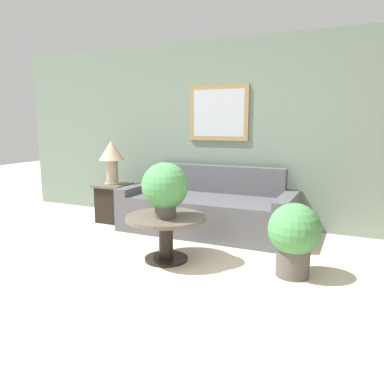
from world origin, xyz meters
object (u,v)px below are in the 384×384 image
(table_lamp, at_px, (112,155))
(potted_plant_floor, at_px, (294,235))
(side_table, at_px, (113,202))
(coffee_table, at_px, (166,228))
(couch_main, at_px, (208,210))
(potted_plant_on_table, at_px, (165,187))

(table_lamp, xyz_separation_m, potted_plant_floor, (2.79, -0.98, -0.58))
(side_table, bearing_deg, potted_plant_floor, -19.45)
(coffee_table, bearing_deg, table_lamp, 143.19)
(coffee_table, bearing_deg, side_table, 143.19)
(couch_main, distance_m, coffee_table, 1.20)
(couch_main, relative_size, side_table, 4.05)
(potted_plant_on_table, distance_m, potted_plant_floor, 1.35)
(coffee_table, height_order, potted_plant_on_table, potted_plant_on_table)
(side_table, bearing_deg, potted_plant_on_table, -37.63)
(potted_plant_on_table, bearing_deg, table_lamp, 142.37)
(coffee_table, height_order, table_lamp, table_lamp)
(table_lamp, bearing_deg, couch_main, 3.64)
(coffee_table, distance_m, side_table, 1.85)
(side_table, relative_size, potted_plant_floor, 0.79)
(coffee_table, relative_size, side_table, 1.49)
(coffee_table, relative_size, table_lamp, 1.33)
(side_table, height_order, potted_plant_on_table, potted_plant_on_table)
(table_lamp, bearing_deg, coffee_table, -36.81)
(side_table, distance_m, potted_plant_on_table, 1.97)
(table_lamp, relative_size, potted_plant_on_table, 1.11)
(coffee_table, bearing_deg, couch_main, 90.35)
(table_lamp, bearing_deg, potted_plant_floor, -19.45)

